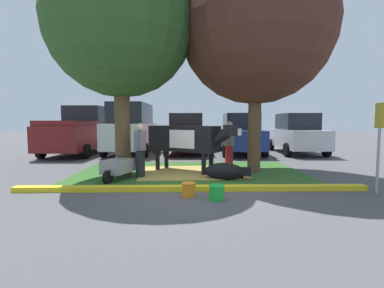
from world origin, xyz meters
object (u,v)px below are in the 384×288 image
object	(u,v)px
person_visitor_near	(140,149)
suv_dark_grey	(132,128)
cow_holstein	(187,139)
shade_tree_left	(120,23)
sedan_blue	(240,134)
wheelbarrow	(118,167)
bucket_orange	(189,189)
bucket_green	(217,192)
sedan_red	(187,134)
sedan_silver	(296,134)
parking_sign	(380,130)
pickup_truck_maroon	(80,132)
calf_lying	(225,172)
person_handler	(229,144)
shade_tree_right	(256,27)

from	to	relation	value
person_visitor_near	suv_dark_grey	bearing A→B (deg)	102.92
cow_holstein	person_visitor_near	distance (m)	1.61
shade_tree_left	sedan_blue	world-z (taller)	shade_tree_left
suv_dark_grey	sedan_blue	bearing A→B (deg)	-2.74
wheelbarrow	suv_dark_grey	xyz separation A→B (m)	(-0.87, 6.62, 0.88)
bucket_orange	bucket_green	size ratio (longest dim) A/B	0.94
sedan_red	sedan_silver	xyz separation A→B (m)	(5.58, -0.28, 0.00)
parking_sign	bucket_green	size ratio (longest dim) A/B	6.10
parking_sign	pickup_truck_maroon	bearing A→B (deg)	139.86
parking_sign	wheelbarrow	bearing A→B (deg)	165.69
calf_lying	person_handler	size ratio (longest dim) A/B	0.82
bucket_orange	suv_dark_grey	size ratio (longest dim) A/B	0.07
person_handler	shade_tree_left	bearing A→B (deg)	-169.59
cow_holstein	calf_lying	bearing A→B (deg)	-47.82
calf_lying	parking_sign	size ratio (longest dim) A/B	0.65
wheelbarrow	sedan_red	distance (m)	7.03
cow_holstein	person_handler	distance (m)	1.44
shade_tree_right	sedan_red	size ratio (longest dim) A/B	1.56
shade_tree_left	shade_tree_right	distance (m)	4.12
person_visitor_near	bucket_green	size ratio (longest dim) A/B	4.72
wheelbarrow	person_handler	bearing A→B (deg)	23.71
sedan_blue	suv_dark_grey	bearing A→B (deg)	177.26
calf_lying	parking_sign	xyz separation A→B (m)	(3.20, -1.57, 1.20)
bucket_orange	sedan_blue	size ratio (longest dim) A/B	0.07
suv_dark_grey	sedan_red	xyz separation A→B (m)	(2.79, 0.11, -0.29)
cow_holstein	wheelbarrow	world-z (taller)	cow_holstein
wheelbarrow	pickup_truck_maroon	size ratio (longest dim) A/B	0.29
parking_sign	shade_tree_left	bearing A→B (deg)	158.75
sedan_silver	sedan_blue	bearing A→B (deg)	-178.00
shade_tree_right	wheelbarrow	xyz separation A→B (m)	(-4.07, -1.22, -4.17)
person_visitor_near	pickup_truck_maroon	size ratio (longest dim) A/B	0.29
shade_tree_right	sedan_blue	size ratio (longest dim) A/B	1.56
person_visitor_near	cow_holstein	bearing A→B (deg)	33.37
person_visitor_near	suv_dark_grey	world-z (taller)	suv_dark_grey
person_handler	bucket_green	bearing A→B (deg)	-102.77
calf_lying	shade_tree_right	bearing A→B (deg)	48.41
sedan_silver	cow_holstein	bearing A→B (deg)	-136.67
shade_tree_left	suv_dark_grey	world-z (taller)	shade_tree_left
bucket_green	sedan_red	xyz separation A→B (m)	(-0.61, 8.71, 0.82)
parking_sign	suv_dark_grey	size ratio (longest dim) A/B	0.44
bucket_green	sedan_red	world-z (taller)	sedan_red
person_handler	bucket_orange	size ratio (longest dim) A/B	5.18
bucket_green	pickup_truck_maroon	size ratio (longest dim) A/B	0.06
shade_tree_right	calf_lying	xyz separation A→B (m)	(-1.08, -1.22, -4.32)
person_handler	parking_sign	world-z (taller)	parking_sign
bucket_green	cow_holstein	bearing A→B (deg)	101.09
shade_tree_left	sedan_silver	world-z (taller)	shade_tree_left
cow_holstein	suv_dark_grey	xyz separation A→B (m)	(-2.78, 5.43, 0.19)
calf_lying	bucket_green	size ratio (longest dim) A/B	3.98
person_handler	bucket_orange	distance (m)	3.53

